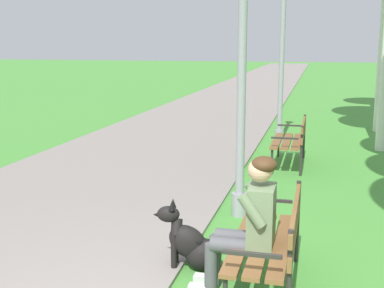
{
  "coord_description": "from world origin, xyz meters",
  "views": [
    {
      "loc": [
        0.97,
        -3.03,
        2.18
      ],
      "look_at": [
        -0.6,
        3.23,
        0.9
      ],
      "focal_mm": 47.49,
      "sensor_mm": 36.0,
      "label": 1
    }
  ],
  "objects_px": {
    "park_bench_near": "(273,237)",
    "dog_black": "(193,244)",
    "person_seated_on_near_bench": "(249,220)",
    "park_bench_mid": "(293,138)",
    "lamp_post_mid": "(282,49)",
    "lamp_post_near": "(242,41)"
  },
  "relations": [
    {
      "from": "dog_black",
      "to": "lamp_post_mid",
      "type": "distance_m",
      "value": 6.99
    },
    {
      "from": "lamp_post_near",
      "to": "person_seated_on_near_bench",
      "type": "bearing_deg",
      "value": -79.18
    },
    {
      "from": "dog_black",
      "to": "lamp_post_near",
      "type": "distance_m",
      "value": 2.59
    },
    {
      "from": "park_bench_mid",
      "to": "lamp_post_mid",
      "type": "distance_m",
      "value": 2.67
    },
    {
      "from": "lamp_post_near",
      "to": "park_bench_mid",
      "type": "bearing_deg",
      "value": 80.18
    },
    {
      "from": "lamp_post_mid",
      "to": "dog_black",
      "type": "bearing_deg",
      "value": -92.6
    },
    {
      "from": "park_bench_mid",
      "to": "lamp_post_near",
      "type": "xyz_separation_m",
      "value": [
        -0.51,
        -2.92,
        1.7
      ]
    },
    {
      "from": "person_seated_on_near_bench",
      "to": "lamp_post_near",
      "type": "xyz_separation_m",
      "value": [
        -0.39,
        2.03,
        1.53
      ]
    },
    {
      "from": "lamp_post_near",
      "to": "park_bench_near",
      "type": "bearing_deg",
      "value": -73.01
    },
    {
      "from": "park_bench_near",
      "to": "person_seated_on_near_bench",
      "type": "bearing_deg",
      "value": -158.25
    },
    {
      "from": "park_bench_mid",
      "to": "lamp_post_mid",
      "type": "height_order",
      "value": "lamp_post_mid"
    },
    {
      "from": "park_bench_near",
      "to": "park_bench_mid",
      "type": "distance_m",
      "value": 4.87
    },
    {
      "from": "person_seated_on_near_bench",
      "to": "lamp_post_near",
      "type": "distance_m",
      "value": 2.57
    },
    {
      "from": "person_seated_on_near_bench",
      "to": "dog_black",
      "type": "xyz_separation_m",
      "value": [
        -0.59,
        0.34,
        -0.42
      ]
    },
    {
      "from": "park_bench_mid",
      "to": "person_seated_on_near_bench",
      "type": "relative_size",
      "value": 1.2
    },
    {
      "from": "park_bench_mid",
      "to": "park_bench_near",
      "type": "bearing_deg",
      "value": -88.94
    },
    {
      "from": "park_bench_near",
      "to": "lamp_post_near",
      "type": "distance_m",
      "value": 2.65
    },
    {
      "from": "person_seated_on_near_bench",
      "to": "park_bench_mid",
      "type": "bearing_deg",
      "value": 88.65
    },
    {
      "from": "park_bench_near",
      "to": "dog_black",
      "type": "height_order",
      "value": "park_bench_near"
    },
    {
      "from": "park_bench_mid",
      "to": "lamp_post_near",
      "type": "bearing_deg",
      "value": -99.82
    },
    {
      "from": "park_bench_near",
      "to": "lamp_post_mid",
      "type": "relative_size",
      "value": 0.38
    },
    {
      "from": "park_bench_mid",
      "to": "person_seated_on_near_bench",
      "type": "height_order",
      "value": "person_seated_on_near_bench"
    }
  ]
}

